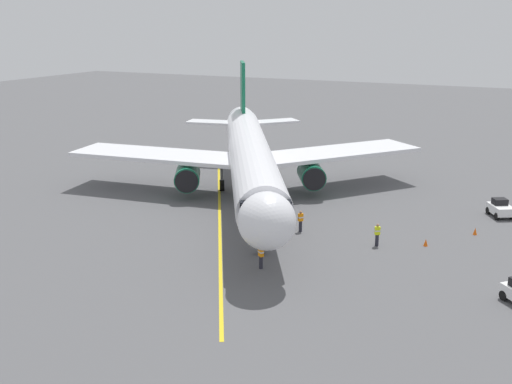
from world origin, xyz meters
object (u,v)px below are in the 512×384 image
at_px(tug_near_nose, 500,209).
at_px(safety_cone_nose_left, 475,231).
at_px(ground_crew_marshaller, 261,256).
at_px(ground_crew_wing_walker, 301,221).
at_px(safety_cone_nose_right, 426,242).
at_px(airplane, 250,156).
at_px(ground_crew_loader, 377,234).

distance_m(tug_near_nose, safety_cone_nose_left, 5.78).
height_order(ground_crew_marshaller, tug_near_nose, ground_crew_marshaller).
bearing_deg(ground_crew_marshaller, tug_near_nose, -126.64).
xyz_separation_m(ground_crew_wing_walker, safety_cone_nose_right, (-9.44, -0.98, -0.61)).
xyz_separation_m(airplane, ground_crew_marshaller, (-7.66, 14.37, -3.12)).
relative_size(ground_crew_loader, safety_cone_nose_left, 3.11).
height_order(airplane, tug_near_nose, airplane).
height_order(ground_crew_wing_walker, safety_cone_nose_right, ground_crew_wing_walker).
height_order(airplane, ground_crew_marshaller, airplane).
bearing_deg(ground_crew_marshaller, safety_cone_nose_right, -136.30).
bearing_deg(safety_cone_nose_left, safety_cone_nose_right, 53.23).
height_order(ground_crew_marshaller, ground_crew_loader, same).
bearing_deg(ground_crew_loader, ground_crew_marshaller, 50.85).
xyz_separation_m(ground_crew_marshaller, ground_crew_wing_walker, (0.19, -7.86, 0.00)).
bearing_deg(ground_crew_loader, airplane, -27.22).
bearing_deg(ground_crew_wing_walker, safety_cone_nose_right, -174.07).
relative_size(airplane, ground_crew_wing_walker, 21.61).
bearing_deg(safety_cone_nose_left, airplane, -4.19).
bearing_deg(ground_crew_wing_walker, safety_cone_nose_left, -157.97).
height_order(tug_near_nose, safety_cone_nose_right, tug_near_nose).
relative_size(ground_crew_marshaller, ground_crew_wing_walker, 1.00).
bearing_deg(tug_near_nose, safety_cone_nose_right, 64.99).
bearing_deg(ground_crew_marshaller, safety_cone_nose_left, -133.59).
relative_size(ground_crew_loader, safety_cone_nose_right, 3.11).
height_order(ground_crew_marshaller, safety_cone_nose_right, ground_crew_marshaller).
bearing_deg(safety_cone_nose_right, tug_near_nose, -115.01).
distance_m(airplane, safety_cone_nose_right, 18.17).
xyz_separation_m(safety_cone_nose_left, safety_cone_nose_right, (3.04, 4.07, 0.00)).
xyz_separation_m(ground_crew_marshaller, tug_near_nose, (-13.74, -18.48, -0.18)).
relative_size(airplane, ground_crew_loader, 21.61).
relative_size(ground_crew_wing_walker, safety_cone_nose_left, 3.11).
distance_m(ground_crew_wing_walker, ground_crew_loader, 6.20).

